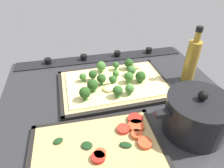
% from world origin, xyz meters
% --- Properties ---
extents(ground_plane, '(0.75, 0.68, 0.03)m').
position_xyz_m(ground_plane, '(0.00, 0.00, -0.01)').
color(ground_plane, '#28282B').
extents(stove_control_panel, '(0.72, 0.07, 0.03)m').
position_xyz_m(stove_control_panel, '(0.00, -0.30, 0.01)').
color(stove_control_panel, black).
rests_on(stove_control_panel, ground_plane).
extents(baking_tray_front, '(0.39, 0.27, 0.01)m').
position_xyz_m(baking_tray_front, '(-0.01, -0.09, 0.00)').
color(baking_tray_front, black).
rests_on(baking_tray_front, ground_plane).
extents(broccoli_pizza, '(0.36, 0.24, 0.06)m').
position_xyz_m(broccoli_pizza, '(-0.01, -0.09, 0.02)').
color(broccoli_pizza, tan).
rests_on(broccoli_pizza, baking_tray_front).
extents(baking_tray_back, '(0.33, 0.24, 0.01)m').
position_xyz_m(baking_tray_back, '(0.10, 0.18, 0.00)').
color(baking_tray_back, black).
rests_on(baking_tray_back, ground_plane).
extents(veggie_pizza_back, '(0.30, 0.22, 0.02)m').
position_xyz_m(veggie_pizza_back, '(0.09, 0.18, 0.01)').
color(veggie_pizza_back, tan).
rests_on(veggie_pizza_back, baking_tray_back).
extents(cooking_pot, '(0.23, 0.17, 0.13)m').
position_xyz_m(cooking_pot, '(-0.17, 0.16, 0.05)').
color(cooking_pot, black).
rests_on(cooking_pot, ground_plane).
extents(oil_bottle, '(0.04, 0.04, 0.20)m').
position_xyz_m(oil_bottle, '(-0.28, -0.07, 0.08)').
color(oil_bottle, olive).
rests_on(oil_bottle, ground_plane).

